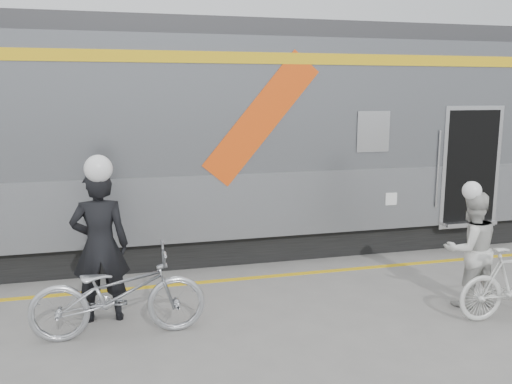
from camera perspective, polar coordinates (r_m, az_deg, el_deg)
name	(u,v)px	position (r m, az deg, el deg)	size (l,w,h in m)	color
ground	(342,331)	(7.03, 9.06, -14.21)	(90.00, 90.00, 0.00)	slate
train	(329,136)	(10.87, 7.69, 5.83)	(24.00, 3.17, 4.10)	black
safety_strip	(289,275)	(8.89, 3.45, -8.68)	(24.00, 0.12, 0.01)	gold
man	(100,246)	(7.21, -16.09, -5.48)	(0.72, 0.47, 1.98)	black
bicycle_left	(118,293)	(6.82, -14.29, -10.25)	(0.72, 2.07, 1.09)	#ACAEB4
woman	(470,249)	(8.02, 21.64, -5.62)	(0.78, 0.61, 1.60)	beige
helmet_man	(95,155)	(6.99, -16.58, 3.72)	(0.34, 0.34, 0.34)	white
helmet_woman	(475,183)	(7.82, 22.10, 0.93)	(0.26, 0.26, 0.26)	white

